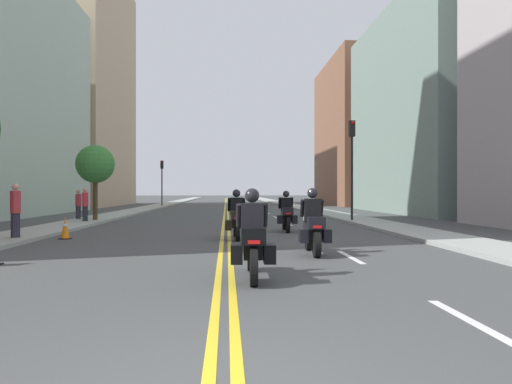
# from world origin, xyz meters

# --- Properties ---
(ground_plane) EXTENTS (264.00, 264.00, 0.00)m
(ground_plane) POSITION_xyz_m (0.00, 48.00, 0.00)
(ground_plane) COLOR #424444
(sidewalk_left) EXTENTS (2.12, 144.00, 0.12)m
(sidewalk_left) POSITION_xyz_m (-6.98, 48.00, 0.06)
(sidewalk_left) COLOR #99A297
(sidewalk_left) RESTS_ON ground
(sidewalk_right) EXTENTS (2.12, 144.00, 0.12)m
(sidewalk_right) POSITION_xyz_m (6.98, 48.00, 0.06)
(sidewalk_right) COLOR #99A19B
(sidewalk_right) RESTS_ON ground
(centreline_yellow_inner) EXTENTS (0.12, 132.00, 0.01)m
(centreline_yellow_inner) POSITION_xyz_m (-0.12, 48.00, 0.00)
(centreline_yellow_inner) COLOR yellow
(centreline_yellow_inner) RESTS_ON ground
(centreline_yellow_outer) EXTENTS (0.12, 132.00, 0.01)m
(centreline_yellow_outer) POSITION_xyz_m (0.12, 48.00, 0.00)
(centreline_yellow_outer) COLOR yellow
(centreline_yellow_outer) RESTS_ON ground
(lane_dashes_white) EXTENTS (0.14, 56.40, 0.01)m
(lane_dashes_white) POSITION_xyz_m (2.96, 29.00, 0.00)
(lane_dashes_white) COLOR silver
(lane_dashes_white) RESTS_ON ground
(building_right_1) EXTENTS (6.18, 19.06, 14.80)m
(building_right_1) POSITION_xyz_m (14.55, 32.31, 7.40)
(building_right_1) COLOR gray
(building_right_1) RESTS_ON ground
(building_left_2) EXTENTS (7.73, 19.65, 25.45)m
(building_left_2) POSITION_xyz_m (-15.32, 50.94, 12.72)
(building_left_2) COLOR tan
(building_left_2) RESTS_ON ground
(building_right_2) EXTENTS (8.79, 16.90, 16.22)m
(building_right_2) POSITION_xyz_m (15.85, 52.73, 8.11)
(building_right_2) COLOR brown
(building_right_2) RESTS_ON ground
(motorcycle_0) EXTENTS (0.77, 2.27, 1.62)m
(motorcycle_0) POSITION_xyz_m (0.49, 5.13, 0.65)
(motorcycle_0) COLOR black
(motorcycle_0) RESTS_ON ground
(motorcycle_1) EXTENTS (0.78, 2.15, 1.65)m
(motorcycle_1) POSITION_xyz_m (2.16, 8.52, 0.65)
(motorcycle_1) COLOR black
(motorcycle_1) RESTS_ON ground
(motorcycle_2) EXTENTS (0.77, 2.24, 1.63)m
(motorcycle_2) POSITION_xyz_m (0.35, 12.58, 0.65)
(motorcycle_2) COLOR black
(motorcycle_2) RESTS_ON ground
(motorcycle_3) EXTENTS (0.77, 2.12, 1.59)m
(motorcycle_3) POSITION_xyz_m (2.35, 15.60, 0.65)
(motorcycle_3) COLOR black
(motorcycle_3) RESTS_ON ground
(traffic_cone_0) EXTENTS (0.35, 0.35, 0.73)m
(traffic_cone_0) POSITION_xyz_m (-5.24, 12.96, 0.36)
(traffic_cone_0) COLOR black
(traffic_cone_0) RESTS_ON ground
(traffic_light_near) EXTENTS (0.28, 0.38, 5.11)m
(traffic_light_near) POSITION_xyz_m (6.32, 21.10, 3.51)
(traffic_light_near) COLOR black
(traffic_light_near) RESTS_ON ground
(traffic_light_far) EXTENTS (0.28, 0.38, 4.57)m
(traffic_light_far) POSITION_xyz_m (-6.32, 45.99, 3.18)
(traffic_light_far) COLOR black
(traffic_light_far) RESTS_ON ground
(pedestrian_0) EXTENTS (0.40, 0.42, 1.81)m
(pedestrian_0) POSITION_xyz_m (-6.56, 12.29, 0.93)
(pedestrian_0) COLOR #282732
(pedestrian_0) RESTS_ON ground
(pedestrian_1) EXTENTS (0.37, 0.42, 1.64)m
(pedestrian_1) POSITION_xyz_m (-7.74, 23.02, 0.84)
(pedestrian_1) COLOR #2B2C35
(pedestrian_1) RESTS_ON ground
(pedestrian_2) EXTENTS (0.36, 0.42, 1.73)m
(pedestrian_2) POSITION_xyz_m (-6.81, 20.94, 0.89)
(pedestrian_2) COLOR #22242C
(pedestrian_2) RESTS_ON ground
(street_tree_0) EXTENTS (1.93, 1.93, 3.91)m
(street_tree_0) POSITION_xyz_m (-6.61, 22.04, 2.91)
(street_tree_0) COLOR #473A24
(street_tree_0) RESTS_ON ground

